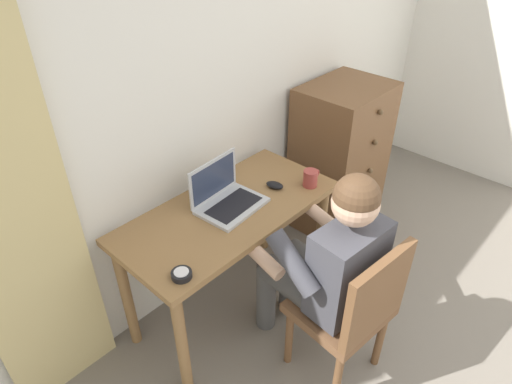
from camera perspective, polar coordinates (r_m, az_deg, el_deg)
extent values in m
cube|color=silver|center=(2.48, -3.88, 14.35)|extent=(4.80, 0.05, 2.50)
cube|color=#CCB77A|center=(1.92, -29.84, -0.54)|extent=(0.49, 0.03, 2.29)
cube|color=olive|center=(2.29, -3.54, -2.49)|extent=(1.20, 0.57, 0.03)
cylinder|color=olive|center=(2.19, -9.48, -19.11)|extent=(0.06, 0.06, 0.71)
cylinder|color=olive|center=(2.74, 8.27, -5.62)|extent=(0.06, 0.06, 0.71)
cylinder|color=olive|center=(2.46, -16.35, -12.77)|extent=(0.06, 0.06, 0.71)
cylinder|color=olive|center=(2.95, 1.14, -1.81)|extent=(0.06, 0.06, 0.71)
cube|color=brown|center=(3.18, 10.70, 4.32)|extent=(0.60, 0.47, 1.07)
sphere|color=brown|center=(3.32, 13.48, -3.58)|extent=(0.04, 0.04, 0.04)
sphere|color=brown|center=(3.19, 13.99, -0.57)|extent=(0.04, 0.04, 0.04)
sphere|color=brown|center=(3.08, 14.53, 2.67)|extent=(0.04, 0.04, 0.04)
sphere|color=brown|center=(2.98, 15.12, 6.15)|extent=(0.04, 0.04, 0.04)
sphere|color=brown|center=(2.89, 15.76, 9.87)|extent=(0.04, 0.04, 0.04)
cube|color=brown|center=(2.26, 10.67, -14.55)|extent=(0.46, 0.44, 0.05)
cube|color=brown|center=(2.02, 15.40, -12.84)|extent=(0.42, 0.08, 0.42)
cylinder|color=brown|center=(2.58, 9.79, -13.88)|extent=(0.04, 0.04, 0.40)
cylinder|color=brown|center=(2.40, 4.30, -18.09)|extent=(0.04, 0.04, 0.40)
cylinder|color=brown|center=(2.47, 15.71, -17.75)|extent=(0.04, 0.04, 0.40)
cylinder|color=brown|center=(2.29, 10.45, -22.63)|extent=(0.04, 0.04, 0.40)
cylinder|color=#4C4C4C|center=(2.36, 8.01, -9.83)|extent=(0.18, 0.41, 0.14)
cylinder|color=#4C4C4C|center=(2.26, 4.92, -12.01)|extent=(0.18, 0.41, 0.14)
cylinder|color=#4C4C4C|center=(2.62, 4.28, -11.24)|extent=(0.11, 0.11, 0.47)
cylinder|color=#4C4C4C|center=(2.53, 1.32, -13.21)|extent=(0.11, 0.11, 0.47)
cube|color=#3F3F47|center=(2.05, 11.68, -9.68)|extent=(0.38, 0.23, 0.46)
cylinder|color=#3F3F47|center=(2.20, 12.86, -3.63)|extent=(0.12, 0.30, 0.25)
cylinder|color=#3F3F47|center=(1.93, 4.80, -9.11)|extent=(0.12, 0.30, 0.25)
cylinder|color=#DBAD8E|center=(2.35, 8.70, -3.45)|extent=(0.10, 0.27, 0.11)
cylinder|color=#DBAD8E|center=(2.10, 0.72, -8.41)|extent=(0.10, 0.27, 0.11)
sphere|color=#DBAD8E|center=(1.83, 12.73, -1.41)|extent=(0.20, 0.20, 0.20)
sphere|color=#513823|center=(1.81, 12.85, -0.64)|extent=(0.20, 0.20, 0.20)
cube|color=#B7BABF|center=(2.28, -3.08, -1.83)|extent=(0.36, 0.27, 0.02)
cube|color=black|center=(2.27, -2.90, -1.71)|extent=(0.30, 0.18, 0.00)
cube|color=#B7BABF|center=(2.29, -5.54, 1.73)|extent=(0.34, 0.04, 0.22)
cube|color=#2D3851|center=(2.28, -5.43, 1.68)|extent=(0.31, 0.03, 0.18)
ellipsoid|color=black|center=(2.43, 2.43, 0.89)|extent=(0.08, 0.11, 0.03)
cylinder|color=black|center=(1.93, -9.58, -10.45)|extent=(0.09, 0.09, 0.03)
cylinder|color=silver|center=(1.92, -9.62, -10.13)|extent=(0.06, 0.06, 0.00)
cylinder|color=#9E3D38|center=(2.44, 7.02, 1.76)|extent=(0.08, 0.08, 0.09)
torus|color=#9E3D38|center=(2.48, 7.75, 2.33)|extent=(0.06, 0.01, 0.06)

